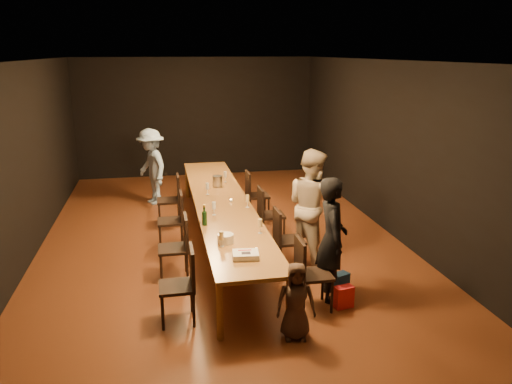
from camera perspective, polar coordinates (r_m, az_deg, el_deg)
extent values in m
plane|color=#4E2413|center=(8.52, -3.86, -5.86)|extent=(10.00, 10.00, 0.00)
cube|color=black|center=(13.00, -6.86, 8.46)|extent=(6.00, 0.04, 3.00)
cube|color=black|center=(3.44, 6.75, -12.90)|extent=(6.00, 0.04, 3.00)
cube|color=black|center=(8.29, -25.12, 2.87)|extent=(0.04, 10.00, 3.00)
cube|color=black|center=(8.96, 15.41, 4.68)|extent=(0.04, 10.00, 3.00)
cube|color=silver|center=(7.92, -4.27, 14.74)|extent=(6.00, 10.00, 0.04)
cube|color=brown|center=(8.28, -3.95, -1.20)|extent=(0.90, 6.00, 0.05)
cylinder|color=brown|center=(5.73, -4.15, -13.46)|extent=(0.08, 0.08, 0.70)
cylinder|color=brown|center=(5.86, 3.83, -12.72)|extent=(0.08, 0.08, 0.70)
cylinder|color=brown|center=(11.13, -7.86, 1.15)|extent=(0.08, 0.08, 0.70)
cylinder|color=brown|center=(11.20, -3.78, 1.36)|extent=(0.08, 0.08, 0.70)
imported|color=black|center=(6.50, 8.67, -5.33)|extent=(0.49, 0.65, 1.64)
imported|color=#C5AF94|center=(7.66, 6.38, -1.52)|extent=(0.95, 1.04, 1.75)
imported|color=#87A7D1|center=(10.71, -11.86, 2.86)|extent=(0.95, 1.19, 1.60)
imported|color=#412E24|center=(5.72, 4.58, -12.32)|extent=(0.48, 0.35, 0.91)
cube|color=red|center=(6.55, 9.97, -11.72)|extent=(0.26, 0.18, 0.29)
cube|color=#275CAD|center=(6.94, 9.65, -10.14)|extent=(0.25, 0.21, 0.27)
cube|color=white|center=(6.03, -1.20, -7.21)|extent=(0.34, 0.28, 0.07)
cube|color=black|center=(6.00, -1.15, -6.98)|extent=(0.12, 0.09, 0.00)
cube|color=red|center=(6.08, -1.30, -6.66)|extent=(0.16, 0.04, 0.00)
cylinder|color=white|center=(6.48, -3.50, -5.33)|extent=(0.26, 0.26, 0.12)
cylinder|color=#B1B0B5|center=(9.14, -4.43, 1.25)|extent=(0.19, 0.19, 0.20)
cylinder|color=#B2B7B2|center=(6.23, 0.03, -6.63)|extent=(0.05, 0.05, 0.03)
cylinder|color=#B2B7B2|center=(8.25, -2.88, -0.97)|extent=(0.05, 0.05, 0.03)
cylinder|color=#B2B7B2|center=(9.74, -4.22, 1.65)|extent=(0.05, 0.05, 0.03)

